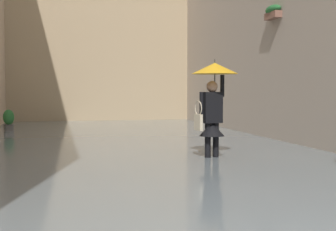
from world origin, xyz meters
TOP-DOWN VIEW (x-y plane):
  - ground_plane at (0.00, -9.55)m, footprint 60.00×60.00m
  - flood_water at (0.00, -9.55)m, footprint 8.65×25.10m
  - building_facade_far at (0.00, -20.00)m, footprint 11.45×1.80m
  - person_wading at (-1.20, -7.01)m, footprint 0.93×0.93m
  - potted_plant_near_right at (3.37, -14.29)m, footprint 0.35×0.35m

SIDE VIEW (x-z plane):
  - ground_plane at x=0.00m, z-range 0.00..0.00m
  - flood_water at x=0.00m, z-range 0.00..0.13m
  - potted_plant_near_right at x=3.37m, z-range 0.02..0.86m
  - person_wading at x=-1.20m, z-range 0.37..2.46m
  - building_facade_far at x=0.00m, z-range 0.00..8.56m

